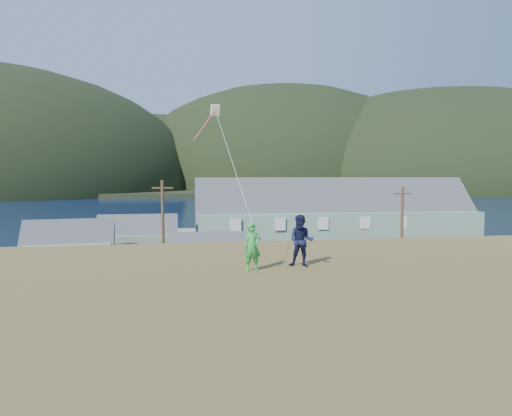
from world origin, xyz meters
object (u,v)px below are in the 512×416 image
at_px(kite_flyer_green, 252,247).
at_px(kite_flyer_navy, 301,241).
at_px(shed_palegreen_far, 138,238).
at_px(shed_palegreen_near, 69,248).
at_px(wharf, 162,237).
at_px(shed_white, 210,261).
at_px(lodge, 335,221).

distance_m(kite_flyer_green, kite_flyer_navy, 1.85).
distance_m(shed_palegreen_far, kite_flyer_navy, 43.94).
bearing_deg(shed_palegreen_far, shed_palegreen_near, -133.64).
height_order(wharf, shed_white, shed_white).
distance_m(lodge, kite_flyer_navy, 41.70).
xyz_separation_m(shed_palegreen_near, shed_palegreen_far, (6.49, 7.11, -0.02)).
distance_m(wharf, lodge, 30.02).
relative_size(shed_palegreen_far, kite_flyer_green, 6.19).
xyz_separation_m(lodge, shed_palegreen_far, (-24.30, 3.53, -2.13)).
xyz_separation_m(shed_white, shed_palegreen_far, (-8.08, 15.20, 0.24)).
height_order(wharf, shed_palegreen_near, shed_palegreen_near).
distance_m(shed_palegreen_near, shed_white, 16.66).
distance_m(wharf, shed_palegreen_near, 25.09).
xyz_separation_m(wharf, kite_flyer_green, (5.80, -59.21, 7.55)).
height_order(shed_white, kite_flyer_navy, kite_flyer_navy).
xyz_separation_m(wharf, lodge, (22.11, -19.87, 4.21)).
relative_size(shed_palegreen_near, shed_white, 1.29).
relative_size(lodge, kite_flyer_green, 21.58).
height_order(shed_white, shed_palegreen_far, shed_palegreen_far).
relative_size(shed_palegreen_near, kite_flyer_navy, 5.38).
xyz_separation_m(wharf, kite_flyer_navy, (7.60, -58.81, 7.67)).
height_order(shed_palegreen_near, kite_flyer_green, kite_flyer_green).
xyz_separation_m(shed_palegreen_near, kite_flyer_green, (14.48, -35.76, 5.45)).
height_order(kite_flyer_green, kite_flyer_navy, kite_flyer_navy).
bearing_deg(kite_flyer_green, shed_white, 88.13).
xyz_separation_m(shed_white, kite_flyer_green, (-0.09, -27.67, 5.70)).
bearing_deg(wharf, shed_white, -79.43).
bearing_deg(shed_white, kite_flyer_green, -88.27).
bearing_deg(shed_palegreen_far, kite_flyer_green, -80.70).
bearing_deg(wharf, shed_palegreen_near, -110.31).
bearing_deg(shed_white, wharf, 102.47).
height_order(shed_palegreen_near, shed_white, shed_palegreen_near).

